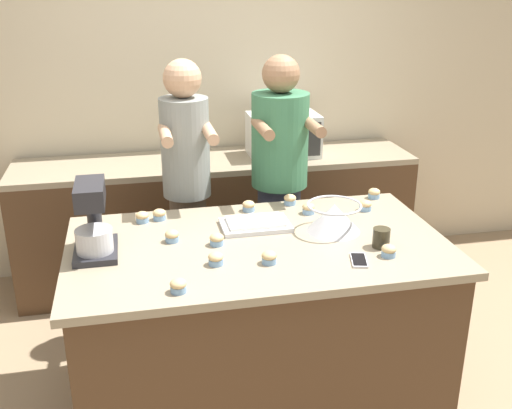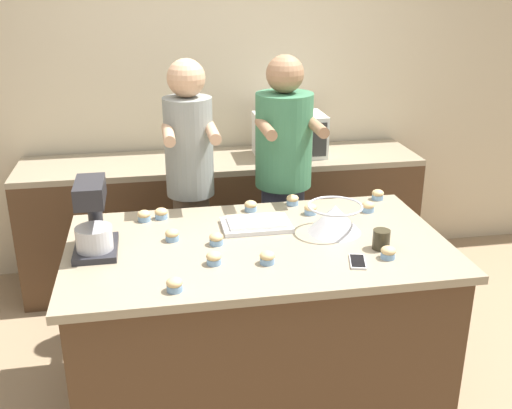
% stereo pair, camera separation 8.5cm
% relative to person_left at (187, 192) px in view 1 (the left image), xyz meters
% --- Properties ---
extents(ground_plane, '(16.00, 16.00, 0.00)m').
position_rel_person_left_xyz_m(ground_plane, '(0.27, -0.76, -0.92)').
color(ground_plane, '#937A5B').
extents(back_wall, '(10.00, 0.06, 2.70)m').
position_rel_person_left_xyz_m(back_wall, '(0.27, 0.99, 0.43)').
color(back_wall, beige).
rests_on(back_wall, ground_plane).
extents(island_counter, '(1.86, 1.06, 0.91)m').
position_rel_person_left_xyz_m(island_counter, '(0.27, -0.76, -0.47)').
color(island_counter, '#4C331E').
rests_on(island_counter, ground_plane).
extents(back_counter, '(2.80, 0.60, 0.92)m').
position_rel_person_left_xyz_m(back_counter, '(0.27, 0.64, -0.46)').
color(back_counter, '#4C331E').
rests_on(back_counter, ground_plane).
extents(person_left, '(0.31, 0.48, 1.70)m').
position_rel_person_left_xyz_m(person_left, '(0.00, 0.00, 0.00)').
color(person_left, brown).
rests_on(person_left, ground_plane).
extents(person_right, '(0.36, 0.51, 1.71)m').
position_rel_person_left_xyz_m(person_right, '(0.57, 0.00, -0.02)').
color(person_right, '#33384C').
rests_on(person_right, ground_plane).
extents(stand_mixer, '(0.20, 0.30, 0.36)m').
position_rel_person_left_xyz_m(stand_mixer, '(-0.51, -0.72, 0.14)').
color(stand_mixer, '#232328').
rests_on(stand_mixer, island_counter).
extents(mixing_bowl, '(0.28, 0.28, 0.15)m').
position_rel_person_left_xyz_m(mixing_bowl, '(0.68, -0.70, 0.06)').
color(mixing_bowl, '#BCBCC1').
rests_on(mixing_bowl, island_counter).
extents(baking_tray, '(0.36, 0.23, 0.04)m').
position_rel_person_left_xyz_m(baking_tray, '(0.30, -0.57, 0.00)').
color(baking_tray, silver).
rests_on(baking_tray, island_counter).
extents(microwave_oven, '(0.49, 0.33, 0.30)m').
position_rel_person_left_xyz_m(microwave_oven, '(0.76, 0.64, 0.15)').
color(microwave_oven, silver).
rests_on(microwave_oven, back_counter).
extents(cell_phone, '(0.10, 0.16, 0.01)m').
position_rel_person_left_xyz_m(cell_phone, '(0.68, -1.06, -0.01)').
color(cell_phone, silver).
rests_on(cell_phone, island_counter).
extents(drinking_glass, '(0.08, 0.08, 0.10)m').
position_rel_person_left_xyz_m(drinking_glass, '(0.84, -0.93, 0.03)').
color(drinking_glass, '#332D1E').
rests_on(drinking_glass, island_counter).
extents(cupcake_0, '(0.07, 0.07, 0.06)m').
position_rel_person_left_xyz_m(cupcake_0, '(0.95, -0.46, 0.01)').
color(cupcake_0, '#759EC6').
rests_on(cupcake_0, island_counter).
extents(cupcake_1, '(0.07, 0.07, 0.06)m').
position_rel_person_left_xyz_m(cupcake_1, '(0.62, -0.44, 0.01)').
color(cupcake_1, '#759EC6').
rests_on(cupcake_1, island_counter).
extents(cupcake_2, '(0.07, 0.07, 0.06)m').
position_rel_person_left_xyz_m(cupcake_2, '(0.31, -0.33, 0.01)').
color(cupcake_2, '#759EC6').
rests_on(cupcake_2, island_counter).
extents(cupcake_3, '(0.07, 0.07, 0.06)m').
position_rel_person_left_xyz_m(cupcake_3, '(0.83, -1.04, 0.01)').
color(cupcake_3, '#759EC6').
rests_on(cupcake_3, island_counter).
extents(cupcake_4, '(0.07, 0.07, 0.06)m').
position_rel_person_left_xyz_m(cupcake_4, '(0.27, -0.99, 0.01)').
color(cupcake_4, '#759EC6').
rests_on(cupcake_4, island_counter).
extents(cupcake_5, '(0.07, 0.07, 0.06)m').
position_rel_person_left_xyz_m(cupcake_5, '(0.07, -0.74, 0.01)').
color(cupcake_5, '#759EC6').
rests_on(cupcake_5, island_counter).
extents(cupcake_6, '(0.07, 0.07, 0.06)m').
position_rel_person_left_xyz_m(cupcake_6, '(-0.19, -0.36, 0.01)').
color(cupcake_6, '#759EC6').
rests_on(cupcake_6, island_counter).
extents(cupcake_7, '(0.07, 0.07, 0.06)m').
position_rel_person_left_xyz_m(cupcake_7, '(-0.16, -1.17, 0.01)').
color(cupcake_7, '#759EC6').
rests_on(cupcake_7, island_counter).
extents(cupcake_8, '(0.07, 0.07, 0.06)m').
position_rel_person_left_xyz_m(cupcake_8, '(0.56, -0.28, 0.01)').
color(cupcake_8, '#759EC6').
rests_on(cupcake_8, island_counter).
extents(cupcake_9, '(0.07, 0.07, 0.06)m').
position_rel_person_left_xyz_m(cupcake_9, '(0.03, -0.95, 0.01)').
color(cupcake_9, '#759EC6').
rests_on(cupcake_9, island_counter).
extents(cupcake_10, '(0.07, 0.07, 0.06)m').
position_rel_person_left_xyz_m(cupcake_10, '(-0.14, -0.66, 0.01)').
color(cupcake_10, '#759EC6').
rests_on(cupcake_10, island_counter).
extents(cupcake_11, '(0.07, 0.07, 0.06)m').
position_rel_person_left_xyz_m(cupcake_11, '(-0.28, -0.38, 0.01)').
color(cupcake_11, '#759EC6').
rests_on(cupcake_11, island_counter).
extents(cupcake_12, '(0.07, 0.07, 0.06)m').
position_rel_person_left_xyz_m(cupcake_12, '(1.07, -0.29, 0.01)').
color(cupcake_12, '#759EC6').
rests_on(cupcake_12, island_counter).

